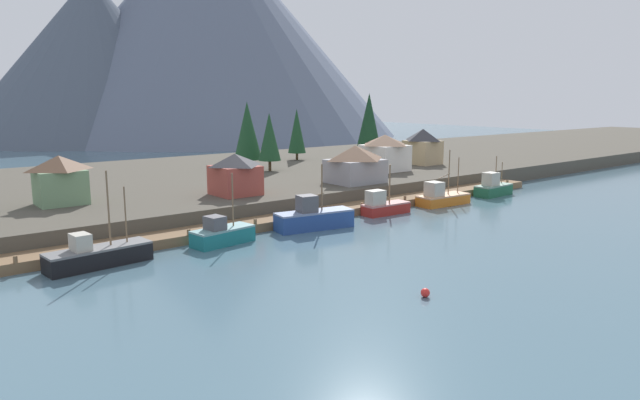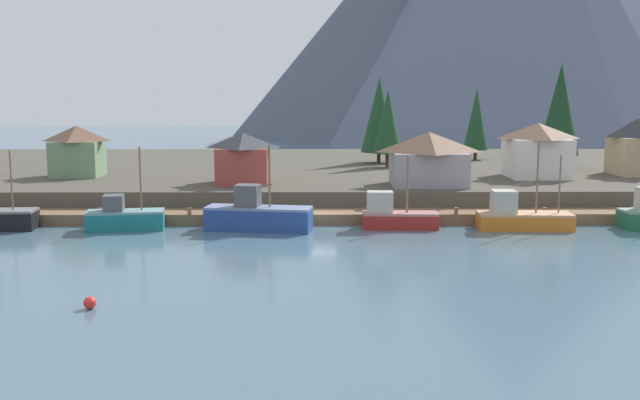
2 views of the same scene
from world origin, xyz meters
TOP-DOWN VIEW (x-y plane):
  - ground_plane at (0.00, 20.00)m, footprint 400.00×400.00m
  - dock at (0.00, 1.99)m, footprint 80.00×4.00m
  - shoreline_bank at (0.00, 32.00)m, footprint 400.00×56.00m
  - mountain_west_peak at (20.99, 154.70)m, footprint 92.05×92.05m
  - fishing_boat_teal at (-17.33, -1.90)m, footprint 6.83×3.48m
  - fishing_boat_blue at (-5.71, -2.22)m, footprint 9.42×4.18m
  - fishing_boat_red at (6.35, -1.37)m, footprint 6.68×2.54m
  - fishing_boat_orange at (17.25, -1.80)m, footprint 8.18×3.35m
  - house_red at (-8.18, 10.91)m, footprint 5.51×5.67m
  - house_white at (24.14, 16.41)m, footprint 6.72×6.97m
  - house_green at (-27.55, 17.68)m, footprint 5.54×4.72m
  - house_tan at (36.43, 18.81)m, footprint 5.36×6.11m
  - house_grey at (10.83, 9.13)m, footprint 7.74×6.56m
  - conifer_near_left at (22.35, 39.14)m, footprint 3.54×3.54m
  - conifer_near_right at (8.04, 34.25)m, footprint 4.91×4.91m
  - conifer_mid_left at (29.94, 26.54)m, footprint 5.05×5.05m
  - conifer_back_left at (8.60, 28.17)m, footprint 3.78×3.78m
  - channel_buoy at (-13.07, -25.43)m, footprint 0.70×0.70m

SIDE VIEW (x-z plane):
  - ground_plane at x=0.00m, z-range -1.00..0.00m
  - channel_buoy at x=-13.07m, z-range 0.00..0.70m
  - dock at x=0.00m, z-range -0.30..1.30m
  - fishing_boat_teal at x=-17.33m, z-range -2.55..4.68m
  - fishing_boat_orange at x=17.25m, z-range -2.76..4.92m
  - fishing_boat_red at x=6.35m, z-range -2.07..4.31m
  - shoreline_bank at x=0.00m, z-range 0.00..2.50m
  - fishing_boat_blue at x=-5.71m, z-range -2.42..5.01m
  - house_red at x=-8.18m, z-range 2.55..7.84m
  - house_grey at x=10.83m, z-range 2.56..8.02m
  - house_green at x=-27.55m, z-range 2.56..8.30m
  - house_white at x=24.14m, z-range 2.56..8.65m
  - house_tan at x=36.43m, z-range 2.57..9.09m
  - conifer_near_left at x=22.35m, z-range 3.19..13.30m
  - conifer_back_left at x=8.60m, z-range 3.37..13.18m
  - conifer_near_right at x=8.04m, z-range 3.23..14.83m
  - conifer_mid_left at x=29.94m, z-range 3.34..16.42m
  - mountain_west_peak at x=20.99m, z-range 0.00..55.25m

